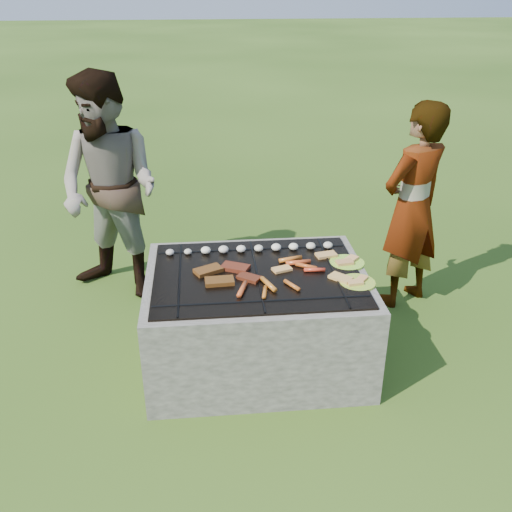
{
  "coord_description": "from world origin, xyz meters",
  "views": [
    {
      "loc": [
        -0.29,
        -2.93,
        2.19
      ],
      "look_at": [
        0.0,
        0.05,
        0.7
      ],
      "focal_mm": 40.0,
      "sensor_mm": 36.0,
      "label": 1
    }
  ],
  "objects_px": {
    "plate_far": "(347,262)",
    "fire_pit": "(257,321)",
    "plate_near": "(357,282)",
    "cook": "(412,208)",
    "bystander": "(110,190)"
  },
  "relations": [
    {
      "from": "plate_far",
      "to": "fire_pit",
      "type": "bearing_deg",
      "value": -170.9
    },
    {
      "from": "plate_near",
      "to": "cook",
      "type": "bearing_deg",
      "value": 53.45
    },
    {
      "from": "fire_pit",
      "to": "bystander",
      "type": "distance_m",
      "value": 1.46
    },
    {
      "from": "cook",
      "to": "bystander",
      "type": "distance_m",
      "value": 2.12
    },
    {
      "from": "fire_pit",
      "to": "cook",
      "type": "bearing_deg",
      "value": 28.7
    },
    {
      "from": "plate_near",
      "to": "cook",
      "type": "height_order",
      "value": "cook"
    },
    {
      "from": "plate_far",
      "to": "cook",
      "type": "xyz_separation_m",
      "value": [
        0.58,
        0.54,
        0.12
      ]
    },
    {
      "from": "plate_near",
      "to": "fire_pit",
      "type": "bearing_deg",
      "value": 164.03
    },
    {
      "from": "fire_pit",
      "to": "cook",
      "type": "xyz_separation_m",
      "value": [
        1.14,
        0.63,
        0.45
      ]
    },
    {
      "from": "plate_far",
      "to": "bystander",
      "type": "distance_m",
      "value": 1.76
    },
    {
      "from": "cook",
      "to": "bystander",
      "type": "relative_size",
      "value": 0.9
    },
    {
      "from": "fire_pit",
      "to": "plate_near",
      "type": "height_order",
      "value": "plate_near"
    },
    {
      "from": "cook",
      "to": "plate_near",
      "type": "bearing_deg",
      "value": 24.5
    },
    {
      "from": "plate_far",
      "to": "plate_near",
      "type": "distance_m",
      "value": 0.25
    },
    {
      "from": "cook",
      "to": "bystander",
      "type": "height_order",
      "value": "bystander"
    }
  ]
}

